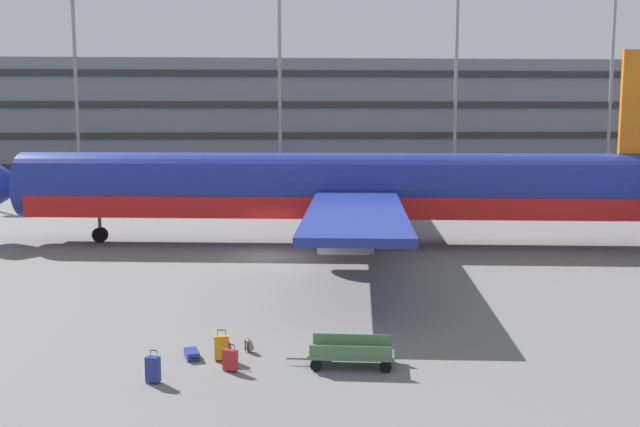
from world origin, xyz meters
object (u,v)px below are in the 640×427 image
object	(u,v)px
backpack_upright	(249,346)
backpack_laid_flat	(227,346)
suitcase_orange	(153,369)
baggage_cart	(351,352)
suitcase_silver	(222,347)
airliner	(346,190)
suitcase_purple	(230,360)
suitcase_small	(192,354)

from	to	relation	value
backpack_upright	backpack_laid_flat	distance (m)	0.73
suitcase_orange	baggage_cart	bearing A→B (deg)	10.68
backpack_upright	suitcase_silver	bearing A→B (deg)	-137.19
airliner	suitcase_purple	xyz separation A→B (m)	(-5.63, -21.69, -2.89)
suitcase_orange	suitcase_silver	distance (m)	2.62
suitcase_purple	baggage_cart	xyz separation A→B (m)	(3.67, 0.24, 0.07)
airliner	suitcase_orange	bearing A→B (deg)	-109.07
suitcase_silver	suitcase_purple	bearing A→B (deg)	-72.66
suitcase_small	baggage_cart	distance (m)	5.07
suitcase_orange	suitcase_small	bearing A→B (deg)	67.62
backpack_upright	baggage_cart	distance (m)	3.52
suitcase_purple	baggage_cart	bearing A→B (deg)	3.81
suitcase_small	backpack_upright	size ratio (longest dim) A/B	1.78
suitcase_small	backpack_laid_flat	size ratio (longest dim) A/B	1.77
suitcase_orange	suitcase_silver	xyz separation A→B (m)	(1.84, 1.87, 0.01)
suitcase_small	suitcase_orange	bearing A→B (deg)	-112.38
suitcase_silver	suitcase_orange	bearing A→B (deg)	-134.64
airliner	suitcase_purple	size ratio (longest dim) A/B	53.71
suitcase_purple	suitcase_small	size ratio (longest dim) A/B	0.94
airliner	backpack_upright	distance (m)	20.77
suitcase_silver	baggage_cart	distance (m)	4.06
suitcase_purple	backpack_laid_flat	bearing A→B (deg)	96.78
suitcase_silver	suitcase_small	world-z (taller)	suitcase_silver
suitcase_purple	suitcase_small	distance (m)	1.82
airliner	suitcase_small	distance (m)	21.77
suitcase_orange	baggage_cart	xyz separation A→B (m)	(5.83, 1.10, 0.01)
airliner	suitcase_small	bearing A→B (deg)	-108.72
airliner	suitcase_purple	distance (m)	22.59
airliner	backpack_laid_flat	size ratio (longest dim) A/B	89.52
backpack_laid_flat	baggage_cart	bearing A→B (deg)	-21.82
airliner	suitcase_orange	size ratio (longest dim) A/B	46.12
backpack_laid_flat	suitcase_orange	bearing A→B (deg)	-126.24
baggage_cart	suitcase_orange	bearing A→B (deg)	-169.32
suitcase_silver	suitcase_small	bearing A→B (deg)	164.60
suitcase_small	backpack_laid_flat	bearing A→B (deg)	26.03
suitcase_silver	suitcase_small	size ratio (longest dim) A/B	1.16
airliner	baggage_cart	size ratio (longest dim) A/B	13.09
suitcase_orange	suitcase_purple	distance (m)	2.32
backpack_upright	backpack_laid_flat	xyz separation A→B (m)	(-0.73, 0.01, 0.00)
suitcase_silver	backpack_upright	size ratio (longest dim) A/B	2.07
suitcase_purple	suitcase_silver	world-z (taller)	suitcase_silver
suitcase_silver	backpack_laid_flat	distance (m)	0.82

